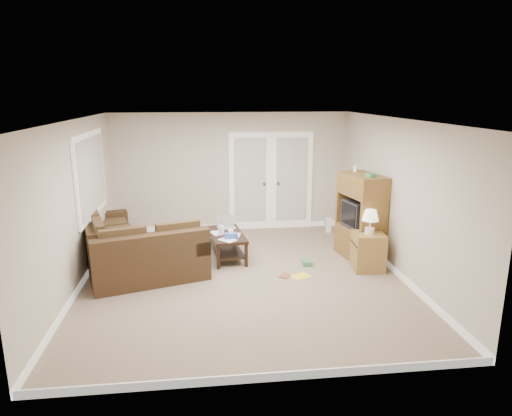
{
  "coord_description": "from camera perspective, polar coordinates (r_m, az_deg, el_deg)",
  "views": [
    {
      "loc": [
        -0.6,
        -6.81,
        2.88
      ],
      "look_at": [
        0.23,
        0.2,
        1.1
      ],
      "focal_mm": 32.0,
      "sensor_mm": 36.0,
      "label": 1
    }
  ],
  "objects": [
    {
      "name": "wall_back",
      "position": [
        9.71,
        -3.12,
        4.49
      ],
      "size": [
        5.0,
        0.02,
        2.5
      ],
      "primitive_type": "cube",
      "color": "beige",
      "rests_on": "floor"
    },
    {
      "name": "floor_book",
      "position": [
        7.5,
        3.07,
        -8.37
      ],
      "size": [
        0.23,
        0.25,
        0.02
      ],
      "primitive_type": "imported",
      "rotation": [
        0.0,
        0.0,
        -0.52
      ],
      "color": "brown",
      "rests_on": "floor"
    },
    {
      "name": "baseboards",
      "position": [
        7.4,
        -1.6,
        -8.34
      ],
      "size": [
        5.0,
        5.5,
        0.1
      ],
      "primitive_type": null,
      "color": "white",
      "rests_on": "floor"
    },
    {
      "name": "floor_magazine",
      "position": [
        7.49,
        5.63,
        -8.48
      ],
      "size": [
        0.36,
        0.33,
        0.01
      ],
      "primitive_type": "cube",
      "rotation": [
        0.0,
        0.0,
        0.4
      ],
      "color": "yellow",
      "rests_on": "floor"
    },
    {
      "name": "sectional_sofa",
      "position": [
        8.0,
        -15.91,
        -5.0
      ],
      "size": [
        2.52,
        2.85,
        0.84
      ],
      "rotation": [
        0.0,
        0.0,
        0.3
      ],
      "color": "#3C2917",
      "rests_on": "floor"
    },
    {
      "name": "wall_front",
      "position": [
        4.41,
        1.55,
        -7.52
      ],
      "size": [
        5.0,
        0.02,
        2.5
      ],
      "primitive_type": "cube",
      "color": "beige",
      "rests_on": "floor"
    },
    {
      "name": "side_cabinet",
      "position": [
        7.84,
        13.87,
        -4.92
      ],
      "size": [
        0.53,
        0.53,
        1.03
      ],
      "rotation": [
        0.0,
        0.0,
        -0.08
      ],
      "color": "olive",
      "rests_on": "floor"
    },
    {
      "name": "floor",
      "position": [
        7.41,
        -1.6,
        -8.69
      ],
      "size": [
        5.5,
        5.5,
        0.0
      ],
      "primitive_type": "plane",
      "color": "gray",
      "rests_on": "ground"
    },
    {
      "name": "coffee_table",
      "position": [
        8.22,
        -3.68,
        -4.51
      ],
      "size": [
        0.7,
        1.18,
        0.76
      ],
      "rotation": [
        0.0,
        0.0,
        0.13
      ],
      "color": "black",
      "rests_on": "floor"
    },
    {
      "name": "floor_greenbox",
      "position": [
        7.97,
        6.39,
        -6.8
      ],
      "size": [
        0.16,
        0.21,
        0.08
      ],
      "primitive_type": "cube",
      "rotation": [
        0.0,
        0.0,
        -0.03
      ],
      "color": "#3B814A",
      "rests_on": "floor"
    },
    {
      "name": "wall_right",
      "position": [
        7.65,
        17.32,
        1.22
      ],
      "size": [
        0.02,
        5.5,
        2.5
      ],
      "primitive_type": "cube",
      "color": "beige",
      "rests_on": "floor"
    },
    {
      "name": "tv_armoire",
      "position": [
        8.26,
        12.95,
        -1.03
      ],
      "size": [
        0.68,
        1.03,
        1.63
      ],
      "rotation": [
        0.0,
        0.0,
        0.18
      ],
      "color": "brown",
      "rests_on": "floor"
    },
    {
      "name": "ceiling",
      "position": [
        6.84,
        -1.74,
        10.98
      ],
      "size": [
        5.0,
        5.5,
        0.02
      ],
      "primitive_type": "cube",
      "color": "white",
      "rests_on": "wall_back"
    },
    {
      "name": "window_left",
      "position": [
        8.14,
        -19.94,
        3.91
      ],
      "size": [
        0.05,
        1.92,
        1.42
      ],
      "color": "white",
      "rests_on": "wall_left"
    },
    {
      "name": "french_doors",
      "position": [
        9.81,
        1.88,
        3.32
      ],
      "size": [
        1.8,
        0.05,
        2.13
      ],
      "color": "white",
      "rests_on": "floor"
    },
    {
      "name": "space_heater",
      "position": [
        9.83,
        9.02,
        -2.13
      ],
      "size": [
        0.13,
        0.12,
        0.3
      ],
      "primitive_type": "cube",
      "rotation": [
        0.0,
        0.0,
        -0.13
      ],
      "color": "white",
      "rests_on": "floor"
    },
    {
      "name": "wall_left",
      "position": [
        7.25,
        -21.74,
        0.15
      ],
      "size": [
        0.02,
        5.5,
        2.5
      ],
      "primitive_type": "cube",
      "color": "beige",
      "rests_on": "floor"
    }
  ]
}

